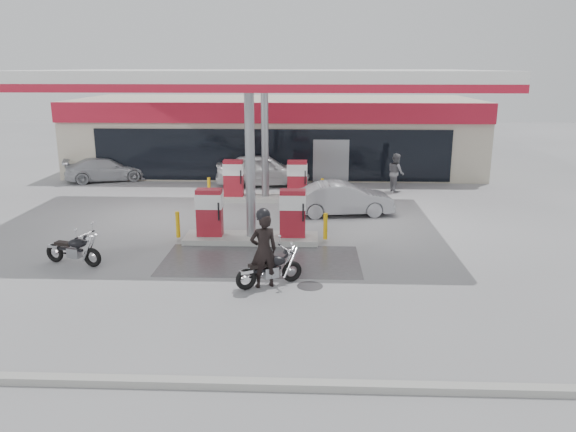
# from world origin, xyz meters

# --- Properties ---
(ground) EXTENTS (90.00, 90.00, 0.00)m
(ground) POSITION_xyz_m (0.00, 0.00, 0.00)
(ground) COLOR gray
(ground) RESTS_ON ground
(wet_patch) EXTENTS (6.00, 3.00, 0.00)m
(wet_patch) POSITION_xyz_m (0.50, 0.00, 0.00)
(wet_patch) COLOR #4C4C4F
(wet_patch) RESTS_ON ground
(drain_cover) EXTENTS (0.70, 0.70, 0.01)m
(drain_cover) POSITION_xyz_m (2.00, -2.00, 0.00)
(drain_cover) COLOR #38383A
(drain_cover) RESTS_ON ground
(kerb) EXTENTS (28.00, 0.25, 0.15)m
(kerb) POSITION_xyz_m (0.00, -7.00, 0.07)
(kerb) COLOR gray
(kerb) RESTS_ON ground
(store_building) EXTENTS (22.00, 8.22, 4.00)m
(store_building) POSITION_xyz_m (0.01, 15.94, 2.01)
(store_building) COLOR #B7AB99
(store_building) RESTS_ON ground
(canopy) EXTENTS (16.00, 10.02, 5.51)m
(canopy) POSITION_xyz_m (0.00, 5.00, 5.27)
(canopy) COLOR silver
(canopy) RESTS_ON ground
(pump_island_near) EXTENTS (5.14, 1.30, 1.78)m
(pump_island_near) POSITION_xyz_m (0.00, 2.00, 0.71)
(pump_island_near) COLOR #9E9E99
(pump_island_near) RESTS_ON ground
(pump_island_far) EXTENTS (5.14, 1.30, 1.78)m
(pump_island_far) POSITION_xyz_m (0.00, 8.00, 0.71)
(pump_island_far) COLOR #9E9E99
(pump_island_far) RESTS_ON ground
(main_motorcycle) EXTENTS (1.77, 1.08, 0.99)m
(main_motorcycle) POSITION_xyz_m (0.93, -1.98, 0.44)
(main_motorcycle) COLOR black
(main_motorcycle) RESTS_ON ground
(biker_main) EXTENTS (0.87, 0.72, 2.04)m
(biker_main) POSITION_xyz_m (0.76, -2.07, 1.02)
(biker_main) COLOR black
(biker_main) RESTS_ON ground
(parked_motorcycle) EXTENTS (1.89, 0.91, 0.99)m
(parked_motorcycle) POSITION_xyz_m (-5.02, -0.58, 0.44)
(parked_motorcycle) COLOR black
(parked_motorcycle) RESTS_ON ground
(sedan_white) EXTENTS (4.81, 2.40, 1.57)m
(sedan_white) POSITION_xyz_m (-0.38, 11.15, 0.79)
(sedan_white) COLOR silver
(sedan_white) RESTS_ON ground
(attendant) EXTENTS (0.90, 1.03, 1.81)m
(attendant) POSITION_xyz_m (6.00, 10.05, 0.90)
(attendant) COLOR slate
(attendant) RESTS_ON ground
(hatchback_silver) EXTENTS (4.11, 1.92, 1.30)m
(hatchback_silver) POSITION_xyz_m (3.28, 5.60, 0.65)
(hatchback_silver) COLOR #94959B
(hatchback_silver) RESTS_ON ground
(parked_car_left) EXTENTS (4.47, 2.98, 1.20)m
(parked_car_left) POSITION_xyz_m (-8.52, 12.00, 0.60)
(parked_car_left) COLOR #AAACB2
(parked_car_left) RESTS_ON ground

